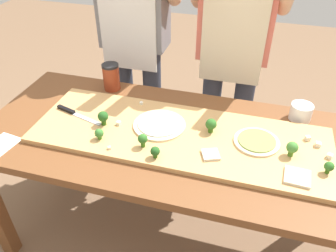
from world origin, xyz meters
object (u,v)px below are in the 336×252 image
cheese_crumble_d (141,103)px  cook_right (234,41)px  broccoli_floret_front_left (329,167)px  cheese_crumble_a (318,144)px  broccoli_floret_back_left (211,125)px  broccoli_floret_front_right (143,139)px  cook_left (134,30)px  prep_table (172,150)px  cheese_crumble_c (119,123)px  broccoli_floret_back_mid (155,152)px  cheese_crumble_b (109,148)px  pizza_whole_pesto_green (257,141)px  pizza_whole_white_garlic (159,125)px  broccoli_floret_front_mid (99,133)px  sauce_jar (111,77)px  pizza_slice_near_right (297,177)px  flour_cup (301,113)px  cheese_crumble_e (308,138)px  broccoli_floret_center_right (292,148)px  broccoli_floret_back_right (103,117)px  chefs_knife (73,113)px  cheese_crumble_f (330,156)px  pizza_slice_far_right (211,155)px  recipe_note (1,145)px

cheese_crumble_d → cook_right: bearing=49.5°
broccoli_floret_front_left → cheese_crumble_a: (-0.02, 0.16, -0.02)m
broccoli_floret_back_left → broccoli_floret_front_right: broccoli_floret_back_left is taller
cook_left → cook_right: size_ratio=1.00×
prep_table → cheese_crumble_c: cheese_crumble_c is taller
broccoli_floret_back_mid → cheese_crumble_b: 0.21m
pizza_whole_pesto_green → cheese_crumble_d: bearing=165.3°
pizza_whole_white_garlic → broccoli_floret_front_mid: 0.28m
broccoli_floret_back_left → sauce_jar: (-0.61, 0.28, 0.01)m
broccoli_floret_back_mid → broccoli_floret_front_right: 0.09m
pizza_slice_near_right → cheese_crumble_d: (-0.77, 0.34, 0.00)m
cheese_crumble_c → flour_cup: size_ratio=0.17×
cheese_crumble_e → cheese_crumble_c: bearing=-171.7°
broccoli_floret_front_left → broccoli_floret_center_right: (-0.14, 0.07, 0.01)m
flour_cup → broccoli_floret_front_left: bearing=-77.2°
broccoli_floret_back_right → cheese_crumble_c: broccoli_floret_back_right is taller
chefs_knife → broccoli_floret_front_mid: (0.22, -0.15, 0.02)m
pizza_whole_pesto_green → cheese_crumble_f: size_ratio=9.97×
broccoli_floret_back_mid → broccoli_floret_back_left: bearing=51.1°
cheese_crumble_e → cheese_crumble_f: size_ratio=0.99×
pizza_slice_far_right → recipe_note: bearing=-170.0°
pizza_whole_white_garlic → cheese_crumble_f: cheese_crumble_f is taller
pizza_slice_near_right → broccoli_floret_back_right: size_ratio=1.37×
pizza_slice_near_right → broccoli_floret_front_left: broccoli_floret_front_left is taller
broccoli_floret_back_mid → cheese_crumble_f: broccoli_floret_back_mid is taller
pizza_slice_far_right → cheese_crumble_e: size_ratio=3.51×
prep_table → cheese_crumble_c: bearing=-174.9°
broccoli_floret_back_mid → sauce_jar: 0.67m
pizza_slice_near_right → broccoli_floret_back_left: size_ratio=1.41×
broccoli_floret_center_right → cook_right: 0.77m
flour_cup → cook_left: bearing=161.1°
cook_right → cook_left: bearing=180.0°
cheese_crumble_e → chefs_knife: bearing=-174.9°
broccoli_floret_front_mid → cheese_crumble_f: bearing=8.4°
pizza_slice_far_right → broccoli_floret_front_right: bearing=-176.1°
cook_right → pizza_slice_near_right: bearing=-65.4°
chefs_knife → cheese_crumble_e: size_ratio=13.74×
pizza_slice_near_right → cook_left: cook_left is taller
broccoli_floret_back_right → cheese_crumble_f: bearing=2.3°
broccoli_floret_front_left → flour_cup: bearing=102.8°
pizza_whole_pesto_green → cheese_crumble_b: (-0.61, -0.22, -0.00)m
cheese_crumble_e → prep_table: bearing=-170.4°
chefs_knife → pizza_whole_pesto_green: same height
broccoli_floret_front_mid → cheese_crumble_a: bearing=12.8°
chefs_knife → cheese_crumble_d: chefs_knife is taller
broccoli_floret_back_right → cheese_crumble_a: 0.97m
broccoli_floret_center_right → chefs_knife: bearing=178.3°
sauce_jar → cook_left: size_ratio=0.09×
recipe_note → broccoli_floret_center_right: bearing=11.6°
cheese_crumble_a → recipe_note: (-1.37, -0.35, -0.03)m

